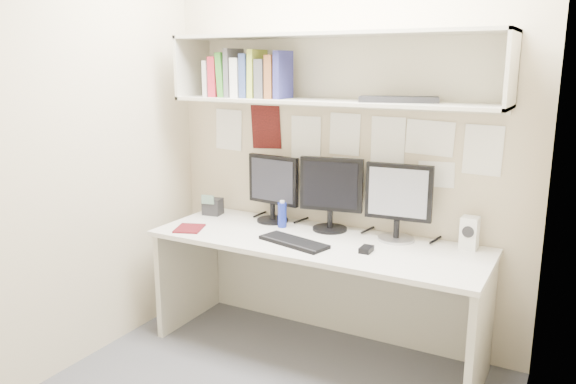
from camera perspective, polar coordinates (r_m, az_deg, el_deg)
The scene contains 18 objects.
wall_back at distance 3.54m, azimuth 5.52°, elevation 5.58°, with size 2.40×0.02×2.60m, color #BEAF91.
wall_front at distance 1.89m, azimuth -19.00°, elevation -1.51°, with size 2.40×0.02×2.60m, color #BEAF91.
wall_left at distance 3.43m, azimuth -20.42°, elevation 4.60°, with size 0.02×2.00×2.60m, color #BEAF91.
wall_right at distance 2.28m, azimuth 23.66°, elevation 0.46°, with size 0.02×2.00×2.60m, color #BEAF91.
desk at distance 3.48m, azimuth 2.87°, elevation -10.53°, with size 2.00×0.70×0.73m.
overhead_hutch at distance 3.38m, azimuth 4.72°, elevation 12.40°, with size 2.00×0.38×0.40m.
pinned_papers at distance 3.54m, azimuth 5.46°, elevation 4.76°, with size 1.92×0.01×0.48m, color white, non-canonical shape.
monitor_left at distance 3.66m, azimuth -1.52°, elevation 0.66°, with size 0.38×0.21×0.44m.
monitor_center at distance 3.48m, azimuth 4.39°, elevation 0.12°, with size 0.39×0.22×0.46m.
monitor_right at distance 3.33m, azimuth 11.14°, elevation -0.69°, with size 0.39×0.21×0.45m.
keyboard at distance 3.26m, azimuth 0.59°, elevation -5.11°, with size 0.43×0.15×0.02m, color black.
mouse at distance 3.15m, azimuth 7.96°, elevation -5.79°, with size 0.06×0.10×0.03m, color black.
speaker at distance 3.31m, azimuth 17.96°, elevation -3.97°, with size 0.10×0.10×0.19m.
blue_bottle at distance 3.56m, azimuth -0.59°, elevation -2.30°, with size 0.06×0.06×0.17m.
maroon_notebook at distance 3.59m, azimuth -10.00°, elevation -3.66°, with size 0.16×0.20×0.01m, color #500D13.
desk_phone at distance 3.90m, azimuth -7.66°, elevation -1.44°, with size 0.14×0.13×0.15m.
book_stack at distance 3.58m, azimuth -4.13°, elevation 11.66°, with size 0.56×0.19×0.30m.
hutch_tray at distance 3.20m, azimuth 11.18°, elevation 9.22°, with size 0.43×0.16×0.03m, color black.
Camera 1 is at (1.37, -2.23, 1.75)m, focal length 35.00 mm.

